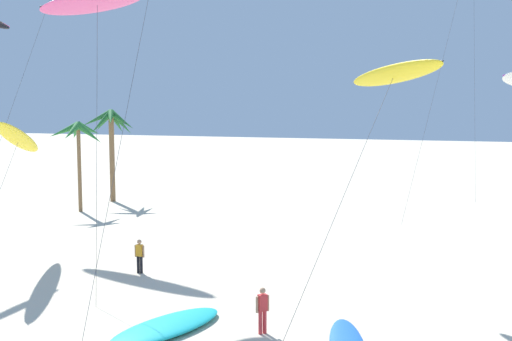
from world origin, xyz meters
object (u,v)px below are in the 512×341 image
Objects in this scene: palm_tree_1 at (111,128)px; flying_kite_6 at (97,2)px; palm_tree_0 at (78,136)px; person_near_left at (140,255)px; flying_kite_8 at (19,139)px; person_foreground_walker at (263,309)px; grounded_kite_0 at (167,326)px; flying_kite_3 at (394,74)px.

flying_kite_6 is (12.59, -19.50, 6.21)m from palm_tree_1.
palm_tree_0 is at bearing 129.71° from flying_kite_6.
flying_kite_6 is at bearing -132.04° from person_near_left.
person_near_left is (13.70, -18.27, -5.17)m from palm_tree_1.
palm_tree_1 is 19.45m from flying_kite_8.
flying_kite_6 is at bearing 156.33° from person_foreground_walker.
palm_tree_1 reaches higher than grounded_kite_0.
flying_kite_3 reaches higher than person_near_left.
flying_kite_6 is at bearing -50.29° from palm_tree_0.
grounded_kite_0 is at bearing -52.84° from palm_tree_1.
palm_tree_1 is at bearing 126.86° from person_near_left.
flying_kite_3 reaches higher than person_foreground_walker.
palm_tree_1 is (-0.53, 4.98, 0.45)m from palm_tree_0.
flying_kite_3 is 7.84× the size of person_near_left.
palm_tree_0 is 5.03m from palm_tree_1.
flying_kite_3 is 14.02m from person_near_left.
flying_kite_8 is at bearing -178.26° from flying_kite_3.
grounded_kite_0 is 3.40m from person_foreground_walker.
palm_tree_0 is 20.02m from flying_kite_6.
palm_tree_0 is at bearing -83.92° from palm_tree_1.
palm_tree_0 reaches higher than grounded_kite_0.
flying_kite_8 is 14.50m from grounded_kite_0.
flying_kite_8 reaches higher than grounded_kite_0.
flying_kite_3 is 10.58m from person_foreground_walker.
grounded_kite_0 is at bearing -134.24° from flying_kite_3.
palm_tree_0 is at bearing 138.82° from person_foreground_walker.
flying_kite_3 is at bearing 3.18° from person_near_left.
flying_kite_6 is at bearing -12.85° from flying_kite_8.
palm_tree_1 is at bearing 110.65° from flying_kite_8.
grounded_kite_0 is at bearing -163.96° from person_foreground_walker.
flying_kite_3 reaches higher than palm_tree_1.
flying_kite_6 is at bearing -57.16° from palm_tree_1.
grounded_kite_0 is (18.50, -24.41, -5.88)m from palm_tree_1.
flying_kite_3 reaches higher than palm_tree_0.
flying_kite_8 is at bearing 160.35° from person_foreground_walker.
person_foreground_walker is (14.83, -5.30, -5.28)m from flying_kite_8.
palm_tree_1 is at bearing 144.89° from flying_kite_3.
grounded_kite_0 is 7.82m from person_near_left.
person_near_left is at bearing 47.96° from flying_kite_6.
flying_kite_3 is 0.92× the size of flying_kite_6.
flying_kite_6 reaches higher than palm_tree_0.
palm_tree_1 reaches higher than person_near_left.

